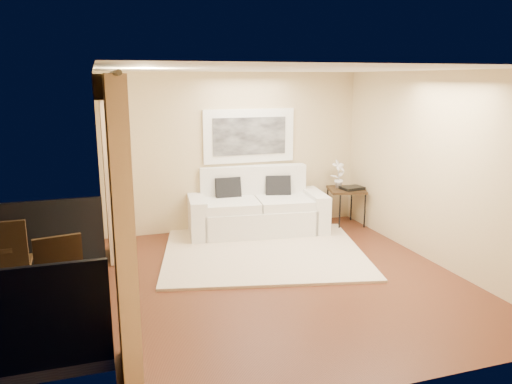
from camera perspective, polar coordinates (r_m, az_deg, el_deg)
floor at (r=6.71m, az=3.45°, el=-9.88°), size 5.00×5.00×0.00m
room_shell at (r=5.75m, az=-16.79°, el=11.62°), size 5.00×6.40×5.00m
balcony at (r=6.32m, az=-26.27°, el=-11.01°), size 1.81×2.60×1.17m
curtains at (r=5.89m, az=-15.85°, el=0.05°), size 0.16×4.80×2.64m
artwork at (r=8.65m, az=-0.78°, el=6.42°), size 1.62×0.07×0.92m
rug at (r=7.63m, az=0.84°, el=-6.84°), size 3.46×3.17×0.04m
sofa at (r=8.55m, az=0.02°, el=-2.05°), size 2.40×1.25×1.11m
side_table at (r=9.04m, az=10.29°, el=0.03°), size 0.75×0.75×0.67m
tray at (r=8.99m, az=10.92°, el=0.46°), size 0.41×0.33×0.05m
orchid at (r=9.02m, az=9.42°, el=2.04°), size 0.31×0.25×0.51m
balcony_chair_far at (r=6.37m, az=-26.49°, el=-6.62°), size 0.47×0.47×1.05m
balcony_chair_near at (r=5.38m, az=-21.31°, el=-9.54°), size 0.54×0.54×1.07m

